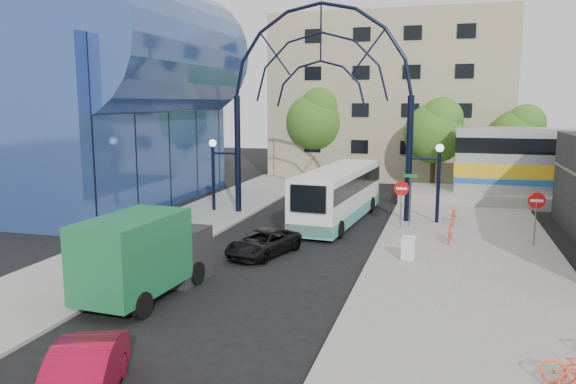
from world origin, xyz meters
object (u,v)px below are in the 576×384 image
(sandwich_board, at_px, (408,246))
(green_truck, at_px, (146,255))
(tree_north_b, at_px, (317,118))
(city_bus, at_px, (339,194))
(red_sedan, at_px, (81,378))
(bike_near_a, at_px, (454,215))
(tree_north_a, at_px, (436,130))
(do_not_enter_sign, at_px, (536,206))
(black_suv, at_px, (263,243))
(bike_near_b, at_px, (450,233))
(gateway_arch, at_px, (321,67))
(stop_sign, at_px, (401,193))
(tree_north_c, at_px, (520,134))
(street_name_sign, at_px, (410,189))

(sandwich_board, height_order, green_truck, green_truck)
(tree_north_b, height_order, city_bus, tree_north_b)
(red_sedan, height_order, bike_near_a, red_sedan)
(tree_north_a, xyz_separation_m, green_truck, (-8.90, -26.54, -3.13))
(do_not_enter_sign, bearing_deg, tree_north_a, 107.03)
(do_not_enter_sign, height_order, black_suv, do_not_enter_sign)
(tree_north_b, distance_m, black_suv, 25.14)
(black_suv, distance_m, bike_near_b, 8.87)
(gateway_arch, distance_m, bike_near_b, 11.67)
(stop_sign, xyz_separation_m, tree_north_c, (7.32, 15.93, 2.28))
(tree_north_c, bearing_deg, do_not_enter_sign, -93.58)
(black_suv, xyz_separation_m, red_sedan, (0.04, -12.81, 0.10))
(stop_sign, bearing_deg, do_not_enter_sign, -17.88)
(do_not_enter_sign, xyz_separation_m, city_bus, (-9.76, 3.47, -0.42))
(do_not_enter_sign, bearing_deg, bike_near_b, -173.60)
(do_not_enter_sign, height_order, red_sedan, do_not_enter_sign)
(street_name_sign, height_order, tree_north_c, tree_north_c)
(tree_north_b, relative_size, bike_near_a, 4.48)
(tree_north_a, distance_m, city_bus, 13.72)
(tree_north_c, distance_m, bike_near_b, 19.33)
(gateway_arch, relative_size, do_not_enter_sign, 5.50)
(stop_sign, relative_size, sandwich_board, 2.53)
(tree_north_c, height_order, city_bus, tree_north_c)
(green_truck, relative_size, black_suv, 1.49)
(street_name_sign, height_order, red_sedan, street_name_sign)
(red_sedan, relative_size, bike_near_a, 2.21)
(sandwich_board, bearing_deg, tree_north_c, 73.45)
(gateway_arch, bearing_deg, black_suv, -93.84)
(street_name_sign, xyz_separation_m, black_suv, (-5.77, -7.15, -1.57))
(green_truck, bearing_deg, tree_north_b, 95.56)
(tree_north_a, relative_size, green_truck, 1.18)
(city_bus, xyz_separation_m, bike_near_b, (6.04, -3.89, -0.99))
(bike_near_a, bearing_deg, tree_north_b, 127.16)
(stop_sign, height_order, green_truck, green_truck)
(tree_north_c, bearing_deg, sandwich_board, -106.55)
(tree_north_c, distance_m, bike_near_a, 15.14)
(red_sedan, bearing_deg, do_not_enter_sign, 35.91)
(black_suv, bearing_deg, stop_sign, 66.89)
(stop_sign, xyz_separation_m, do_not_enter_sign, (6.20, -2.00, -0.02))
(street_name_sign, relative_size, black_suv, 0.70)
(tree_north_a, xyz_separation_m, bike_near_b, (1.15, -16.35, -4.03))
(red_sedan, bearing_deg, green_truck, 87.92)
(stop_sign, relative_size, green_truck, 0.42)
(bike_near_b, bearing_deg, stop_sign, 140.01)
(gateway_arch, bearing_deg, bike_near_a, -0.03)
(gateway_arch, relative_size, tree_north_a, 1.95)
(do_not_enter_sign, height_order, sandwich_board, do_not_enter_sign)
(tree_north_c, height_order, bike_near_a, tree_north_c)
(tree_north_a, xyz_separation_m, bike_near_a, (1.36, -11.93, -4.02))
(sandwich_board, height_order, black_suv, sandwich_board)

